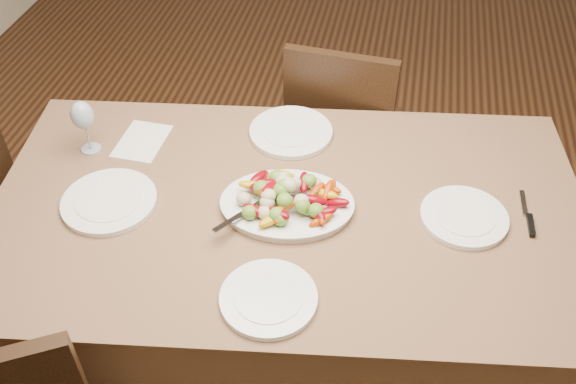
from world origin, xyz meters
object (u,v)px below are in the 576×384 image
(plate_left, at_px, (109,202))
(dining_table, at_px, (288,285))
(plate_right, at_px, (464,217))
(chair_far, at_px, (345,130))
(serving_platter, at_px, (287,206))
(wine_glass, at_px, (85,125))
(plate_near, at_px, (269,298))
(plate_far, at_px, (291,132))

(plate_left, bearing_deg, dining_table, 9.68)
(dining_table, height_order, plate_right, plate_right)
(plate_right, bearing_deg, chair_far, 120.52)
(plate_left, bearing_deg, plate_right, 7.50)
(dining_table, height_order, serving_platter, serving_platter)
(dining_table, bearing_deg, chair_far, 83.23)
(dining_table, relative_size, plate_right, 7.01)
(wine_glass, bearing_deg, plate_left, -55.20)
(plate_left, height_order, plate_near, same)
(serving_platter, distance_m, plate_left, 0.55)
(plate_near, bearing_deg, plate_left, 154.41)
(plate_left, relative_size, plate_far, 1.01)
(serving_platter, distance_m, wine_glass, 0.73)
(plate_right, xyz_separation_m, plate_far, (-0.59, 0.31, 0.00))
(chair_far, bearing_deg, dining_table, 88.47)
(plate_far, xyz_separation_m, wine_glass, (-0.65, -0.21, 0.09))
(plate_right, bearing_deg, wine_glass, 175.58)
(dining_table, relative_size, plate_near, 7.01)
(plate_right, relative_size, wine_glass, 1.28)
(chair_far, xyz_separation_m, plate_left, (-0.64, -0.88, 0.29))
(serving_platter, xyz_separation_m, plate_left, (-0.54, -0.08, -0.00))
(wine_glass, bearing_deg, dining_table, -11.51)
(serving_platter, relative_size, plate_right, 1.51)
(serving_platter, distance_m, plate_near, 0.35)
(chair_far, relative_size, plate_near, 3.62)
(plate_right, bearing_deg, plate_left, -172.50)
(plate_right, distance_m, wine_glass, 1.25)
(chair_far, xyz_separation_m, serving_platter, (-0.09, -0.80, 0.30))
(serving_platter, height_order, wine_glass, wine_glass)
(chair_far, relative_size, plate_left, 3.25)
(chair_far, bearing_deg, plate_near, 91.49)
(plate_left, height_order, plate_right, same)
(serving_platter, distance_m, plate_right, 0.53)
(dining_table, distance_m, plate_left, 0.67)
(plate_far, bearing_deg, serving_platter, -80.95)
(dining_table, xyz_separation_m, plate_right, (0.53, 0.05, 0.39))
(chair_far, relative_size, plate_right, 3.62)
(chair_far, xyz_separation_m, wine_glass, (-0.80, -0.64, 0.39))
(dining_table, relative_size, serving_platter, 4.64)
(plate_left, bearing_deg, plate_near, -25.59)
(plate_right, height_order, wine_glass, wine_glass)
(dining_table, height_order, chair_far, chair_far)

